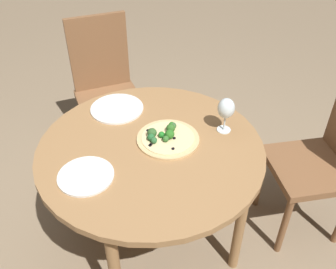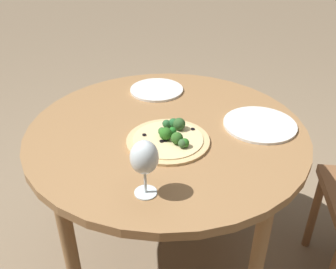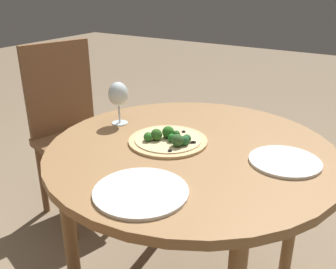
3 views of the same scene
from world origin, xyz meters
name	(u,v)px [view 1 (image 1 of 3)]	position (x,y,z in m)	size (l,w,h in m)	color
ground_plane	(154,242)	(0.00, 0.00, 0.00)	(12.00, 12.00, 0.00)	#847056
dining_table	(151,159)	(0.00, 0.00, 0.63)	(1.02, 1.02, 0.71)	olive
chair	(326,156)	(0.26, 0.87, 0.51)	(0.50, 0.50, 0.95)	brown
chair_2	(106,87)	(-0.90, 0.09, 0.51)	(0.44, 0.44, 0.95)	brown
pizza	(167,137)	(-0.01, 0.09, 0.72)	(0.29, 0.29, 0.06)	tan
wine_glass	(226,109)	(0.05, 0.36, 0.83)	(0.08, 0.08, 0.17)	silver
plate_near	(86,176)	(0.06, -0.32, 0.71)	(0.23, 0.23, 0.01)	silver
plate_far	(117,108)	(-0.34, -0.03, 0.71)	(0.27, 0.27, 0.01)	silver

